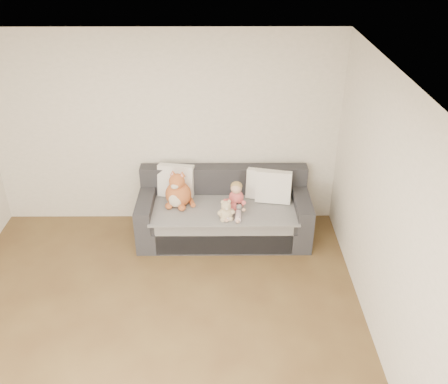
# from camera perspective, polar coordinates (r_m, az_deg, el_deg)

# --- Properties ---
(room_shell) EXTENTS (5.00, 5.00, 5.00)m
(room_shell) POSITION_cam_1_polar(r_m,az_deg,el_deg) (4.68, -9.19, -2.99)
(room_shell) COLOR brown
(room_shell) RESTS_ON ground
(sofa) EXTENTS (2.20, 0.94, 0.85)m
(sofa) POSITION_cam_1_polar(r_m,az_deg,el_deg) (6.53, -0.01, -2.53)
(sofa) COLOR #2A2B2F
(sofa) RESTS_ON ground
(cushion_left) EXTENTS (0.49, 0.28, 0.44)m
(cushion_left) POSITION_cam_1_polar(r_m,az_deg,el_deg) (6.57, -5.51, 1.30)
(cushion_left) COLOR white
(cushion_left) RESTS_ON sofa
(cushion_right_back) EXTENTS (0.46, 0.29, 0.41)m
(cushion_right_back) POSITION_cam_1_polar(r_m,az_deg,el_deg) (6.51, 4.49, 0.89)
(cushion_right_back) COLOR white
(cushion_right_back) RESTS_ON sofa
(cushion_right_front) EXTENTS (0.48, 0.27, 0.43)m
(cushion_right_front) POSITION_cam_1_polar(r_m,az_deg,el_deg) (6.44, 5.67, 0.60)
(cushion_right_front) COLOR white
(cushion_right_front) RESTS_ON sofa
(toddler) EXTENTS (0.28, 0.42, 0.41)m
(toddler) POSITION_cam_1_polar(r_m,az_deg,el_deg) (6.19, 1.36, -0.91)
(toddler) COLOR #DA5F4D
(toddler) RESTS_ON sofa
(plush_cat) EXTENTS (0.39, 0.35, 0.51)m
(plush_cat) POSITION_cam_1_polar(r_m,az_deg,el_deg) (6.35, -5.28, -0.05)
(plush_cat) COLOR #A94E25
(plush_cat) RESTS_ON sofa
(teddy_bear) EXTENTS (0.21, 0.17, 0.27)m
(teddy_bear) POSITION_cam_1_polar(r_m,az_deg,el_deg) (6.07, 0.23, -2.26)
(teddy_bear) COLOR tan
(teddy_bear) RESTS_ON sofa
(plush_cow) EXTENTS (0.12, 0.19, 0.15)m
(plush_cow) POSITION_cam_1_polar(r_m,az_deg,el_deg) (6.25, 1.70, -1.71)
(plush_cow) COLOR white
(plush_cow) RESTS_ON sofa
(sippy_cup) EXTENTS (0.11, 0.07, 0.12)m
(sippy_cup) POSITION_cam_1_polar(r_m,az_deg,el_deg) (6.27, 1.06, -1.62)
(sippy_cup) COLOR #7C338C
(sippy_cup) RESTS_ON sofa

